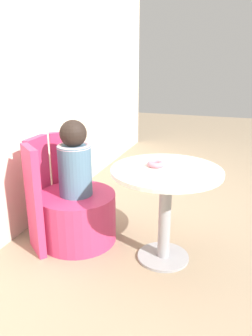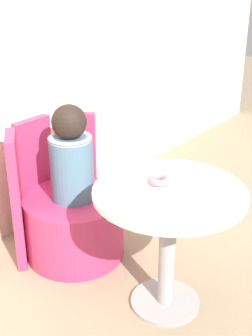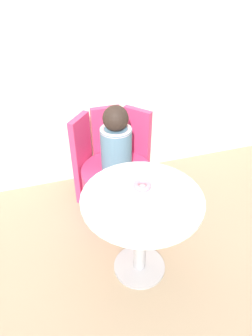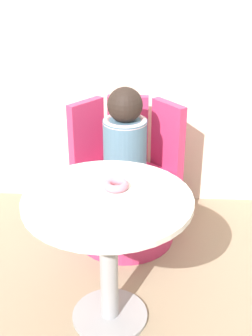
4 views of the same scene
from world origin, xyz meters
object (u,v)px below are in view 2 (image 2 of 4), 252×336
at_px(child_figure, 71,156).
at_px(donut, 159,180).
at_px(round_table, 169,219).
at_px(tub_chair, 75,226).

distance_m(child_figure, donut, 0.58).
bearing_deg(round_table, tub_chair, 87.12).
bearing_deg(donut, child_figure, 89.50).
distance_m(round_table, donut, 0.19).
relative_size(round_table, child_figure, 1.31).
height_order(tub_chair, child_figure, child_figure).
distance_m(tub_chair, child_figure, 0.43).
bearing_deg(round_table, child_figure, 87.12).
height_order(round_table, child_figure, child_figure).
relative_size(round_table, tub_chair, 1.25).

